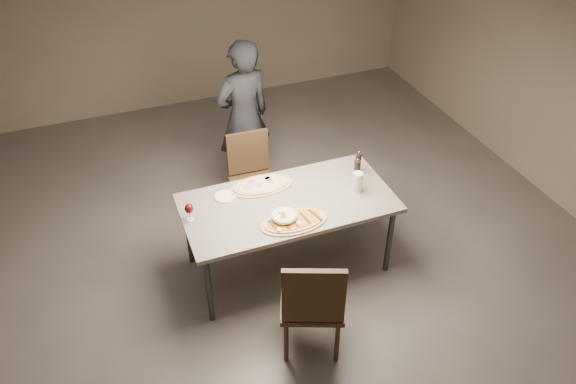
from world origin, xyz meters
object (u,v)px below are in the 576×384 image
object	(u,v)px
carafe	(357,182)
diner	(244,118)
chair_far	(251,173)
chair_near	(312,302)
zucchini_pizza	(294,221)
bread_basket	(284,217)
ham_pizza	(262,185)
dining_table	(288,207)
pepper_mill_left	(358,162)

from	to	relation	value
carafe	diner	bearing A→B (deg)	111.87
carafe	chair_far	distance (m)	1.18
chair_far	chair_near	bearing A→B (deg)	88.85
zucchini_pizza	chair_far	world-z (taller)	chair_far
bread_basket	chair_far	world-z (taller)	chair_far
bread_basket	diner	xyz separation A→B (m)	(0.16, 1.60, 0.04)
ham_pizza	chair_near	distance (m)	1.25
diner	chair_far	bearing A→B (deg)	66.74
ham_pizza	diner	world-z (taller)	diner
ham_pizza	zucchini_pizza	bearing A→B (deg)	-72.11
dining_table	pepper_mill_left	bearing A→B (deg)	13.37
pepper_mill_left	bread_basket	bearing A→B (deg)	-154.57
dining_table	carafe	xyz separation A→B (m)	(0.61, -0.08, 0.15)
bread_basket	chair_near	xyz separation A→B (m)	(-0.05, -0.72, -0.24)
pepper_mill_left	diner	xyz separation A→B (m)	(-0.71, 1.19, -0.03)
pepper_mill_left	carafe	bearing A→B (deg)	-117.36
bread_basket	carafe	size ratio (longest dim) A/B	1.15
chair_near	diner	size ratio (longest dim) A/B	0.60
dining_table	bread_basket	bearing A→B (deg)	-117.63
bread_basket	ham_pizza	bearing A→B (deg)	92.14
zucchini_pizza	diner	size ratio (longest dim) A/B	0.34
ham_pizza	pepper_mill_left	xyz separation A→B (m)	(0.88, -0.10, 0.09)
zucchini_pizza	chair_far	distance (m)	1.15
ham_pizza	bread_basket	size ratio (longest dim) A/B	2.61
chair_near	ham_pizza	bearing A→B (deg)	110.29
zucchini_pizza	diner	xyz separation A→B (m)	(0.09, 1.64, 0.07)
chair_near	zucchini_pizza	bearing A→B (deg)	101.97
pepper_mill_left	carafe	xyz separation A→B (m)	(-0.13, -0.25, -0.02)
carafe	chair_near	size ratio (longest dim) A/B	0.19
zucchini_pizza	bread_basket	xyz separation A→B (m)	(-0.07, 0.05, 0.03)
carafe	chair_near	world-z (taller)	chair_near
dining_table	chair_far	size ratio (longest dim) A/B	1.97
zucchini_pizza	carafe	distance (m)	0.70
bread_basket	chair_near	distance (m)	0.76
dining_table	ham_pizza	size ratio (longest dim) A/B	3.19
zucchini_pizza	bread_basket	bearing A→B (deg)	121.00
carafe	chair_near	bearing A→B (deg)	-131.73
dining_table	pepper_mill_left	world-z (taller)	pepper_mill_left
bread_basket	chair_far	xyz separation A→B (m)	(0.06, 1.07, -0.28)
zucchini_pizza	carafe	size ratio (longest dim) A/B	3.00
zucchini_pizza	pepper_mill_left	xyz separation A→B (m)	(0.80, 0.46, 0.09)
ham_pizza	pepper_mill_left	size ratio (longest dim) A/B	2.43
zucchini_pizza	pepper_mill_left	size ratio (longest dim) A/B	2.43
diner	ham_pizza	bearing A→B (deg)	68.24
ham_pizza	bread_basket	distance (m)	0.52
carafe	diner	size ratio (longest dim) A/B	0.11
chair_far	diner	size ratio (longest dim) A/B	0.55
ham_pizza	bread_basket	bearing A→B (deg)	-78.66
bread_basket	diner	bearing A→B (deg)	84.40
dining_table	zucchini_pizza	xyz separation A→B (m)	(-0.06, -0.28, 0.07)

